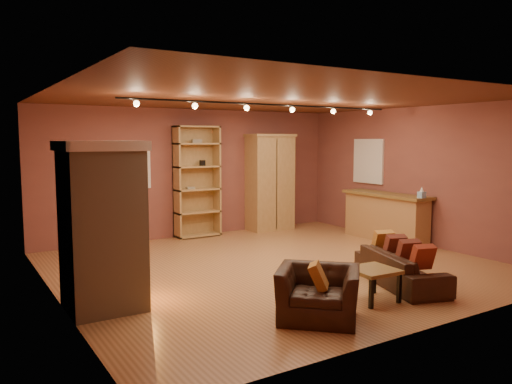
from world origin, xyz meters
TOP-DOWN VIEW (x-y plane):
  - floor at (0.00, 0.00)m, footprint 7.00×7.00m
  - ceiling at (0.00, 0.00)m, footprint 7.00×7.00m
  - back_wall at (0.00, 3.25)m, footprint 7.00×0.02m
  - left_wall at (-3.50, 0.00)m, footprint 0.02×6.50m
  - right_wall at (3.50, 0.00)m, footprint 0.02×6.50m
  - fireplace at (-3.04, -0.60)m, footprint 1.01×0.98m
  - back_window at (-1.30, 3.23)m, footprint 0.56×0.04m
  - bookcase at (-0.02, 3.12)m, footprint 1.00×0.39m
  - armoire at (1.83, 2.96)m, footprint 1.11×0.64m
  - bar_counter at (3.20, 0.58)m, footprint 0.57×2.11m
  - tissue_box at (3.15, -0.39)m, footprint 0.12×0.12m
  - right_window at (3.47, 1.40)m, footprint 0.05×0.90m
  - loveseat at (0.92, -1.89)m, footprint 0.99×1.78m
  - armchair at (-0.98, -2.34)m, footprint 1.12×1.11m
  - coffee_table at (0.06, -2.19)m, footprint 0.60×0.60m
  - track_rail at (0.00, 0.20)m, footprint 5.20×0.09m

SIDE VIEW (x-z plane):
  - floor at x=0.00m, z-range 0.00..0.00m
  - loveseat at x=0.92m, z-range -0.01..0.72m
  - coffee_table at x=0.06m, z-range 0.15..0.59m
  - armchair at x=-0.98m, z-range 0.00..0.83m
  - bar_counter at x=3.20m, z-range 0.01..1.02m
  - fireplace at x=-3.04m, z-range 0.00..2.12m
  - tissue_box at x=3.15m, z-range 0.99..1.21m
  - armoire at x=1.83m, z-range 0.00..2.27m
  - bookcase at x=-0.02m, z-range 0.02..2.46m
  - back_wall at x=0.00m, z-range 0.00..2.80m
  - left_wall at x=-3.50m, z-range 0.00..2.80m
  - right_wall at x=3.50m, z-range 0.00..2.80m
  - back_window at x=-1.30m, z-range 1.12..1.98m
  - right_window at x=3.47m, z-range 1.15..2.15m
  - track_rail at x=0.00m, z-range 2.62..2.75m
  - ceiling at x=0.00m, z-range 2.80..2.80m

